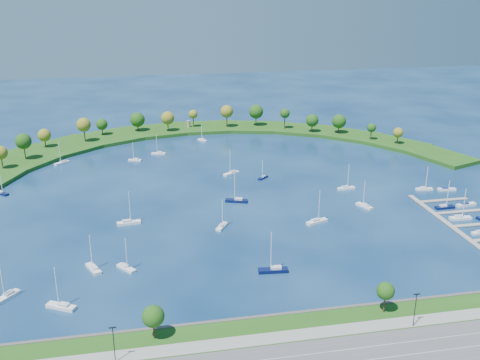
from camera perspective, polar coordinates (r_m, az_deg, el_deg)
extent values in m
plane|color=#082348|center=(254.49, -0.89, -1.29)|extent=(700.00, 700.00, 0.00)
cube|color=#474442|center=(164.67, 5.63, -13.56)|extent=(420.00, 1.20, 1.80)
cube|color=#515154|center=(147.60, 8.11, -17.73)|extent=(420.00, 16.00, 0.12)
cube|color=gray|center=(155.98, 6.77, -15.37)|extent=(420.00, 5.00, 0.12)
cube|color=silver|center=(149.43, 7.79, -17.15)|extent=(420.00, 0.15, 0.02)
cylinder|color=#382314|center=(153.72, -8.79, -14.90)|extent=(0.56, 0.56, 5.25)
sphere|color=#1C4611|center=(151.60, -8.86, -13.70)|extent=(6.00, 6.00, 6.00)
cylinder|color=#382314|center=(167.48, 14.54, -12.12)|extent=(0.56, 0.56, 5.60)
sphere|color=#1C4611|center=(165.53, 14.65, -10.99)|extent=(5.20, 5.20, 5.20)
cylinder|color=black|center=(146.02, -12.75, -16.12)|extent=(0.24, 0.24, 10.00)
cylinder|color=black|center=(162.47, 17.45, -12.59)|extent=(0.24, 0.24, 10.00)
cube|color=#224B14|center=(318.02, -21.87, 1.76)|extent=(54.07, 56.09, 2.00)
cube|color=#224B14|center=(336.22, -17.75, 3.16)|extent=(55.20, 54.07, 2.00)
cube|color=#224B14|center=(350.47, -13.31, 4.22)|extent=(53.65, 48.47, 2.00)
cube|color=#224B14|center=(360.45, -8.65, 4.95)|extent=(49.62, 39.75, 2.00)
cube|color=#224B14|center=(365.96, -3.87, 5.35)|extent=(44.32, 29.96, 2.00)
cube|color=#224B14|center=(366.87, 0.97, 5.43)|extent=(49.49, 38.05, 2.00)
cube|color=#224B14|center=(363.17, 5.78, 5.19)|extent=(51.13, 44.12, 2.00)
cube|color=#224B14|center=(354.93, 10.50, 4.62)|extent=(49.19, 47.96, 2.00)
cube|color=#224B14|center=(342.33, 15.05, 3.72)|extent=(43.90, 49.49, 2.00)
cube|color=#224B14|center=(325.65, 19.32, 2.47)|extent=(35.67, 48.74, 2.00)
cylinder|color=#382314|center=(304.30, -23.15, 1.71)|extent=(0.56, 0.56, 6.96)
sphere|color=olive|center=(302.98, -23.27, 2.58)|extent=(6.88, 6.88, 6.88)
cylinder|color=#382314|center=(315.55, -21.14, 2.70)|extent=(0.56, 0.56, 8.30)
sphere|color=#1C4611|center=(314.04, -21.27, 3.72)|extent=(8.37, 8.37, 8.37)
cylinder|color=#382314|center=(335.73, -19.29, 3.65)|extent=(0.56, 0.56, 5.62)
sphere|color=olive|center=(334.66, -19.37, 4.35)|extent=(7.32, 7.32, 7.32)
cylinder|color=#382314|center=(340.10, -15.61, 4.49)|extent=(0.56, 0.56, 8.59)
sphere|color=olive|center=(338.67, -15.70, 5.46)|extent=(8.26, 8.26, 8.26)
cylinder|color=#382314|center=(353.32, -13.89, 4.91)|extent=(0.56, 0.56, 5.27)
sphere|color=#1C4611|center=(352.36, -13.95, 5.54)|extent=(6.97, 6.97, 6.97)
cylinder|color=#382314|center=(358.30, -10.39, 5.38)|extent=(0.56, 0.56, 5.41)
sphere|color=#1C4611|center=(357.24, -10.44, 6.08)|extent=(9.20, 9.20, 9.20)
cylinder|color=#382314|center=(354.65, -7.37, 5.51)|extent=(0.56, 0.56, 6.82)
sphere|color=olive|center=(353.47, -7.41, 6.31)|extent=(8.29, 8.29, 8.29)
cylinder|color=#382314|center=(363.50, -4.80, 5.98)|extent=(0.56, 0.56, 7.23)
sphere|color=olive|center=(362.41, -4.82, 6.71)|extent=(5.76, 5.76, 5.76)
cylinder|color=#382314|center=(361.97, -1.35, 6.10)|extent=(0.56, 0.56, 8.62)
sphere|color=olive|center=(360.63, -1.36, 7.02)|extent=(8.16, 8.16, 8.16)
cylinder|color=#382314|center=(365.82, 1.65, 6.15)|extent=(0.56, 0.56, 7.45)
sphere|color=#1C4611|center=(364.57, 1.66, 7.00)|extent=(9.17, 9.17, 9.17)
cylinder|color=#382314|center=(358.80, 4.59, 5.93)|extent=(0.56, 0.56, 8.75)
sphere|color=#1C4611|center=(357.52, 4.61, 6.80)|extent=(6.19, 6.19, 6.19)
cylinder|color=#382314|center=(352.79, 7.36, 5.35)|extent=(0.56, 0.56, 5.83)
sphere|color=#1C4611|center=(351.72, 7.39, 6.06)|extent=(7.91, 7.91, 7.91)
cylinder|color=#382314|center=(352.70, 10.05, 5.20)|extent=(0.56, 0.56, 5.73)
sphere|color=#1C4611|center=(351.61, 10.10, 5.92)|extent=(8.68, 8.68, 8.68)
cylinder|color=#382314|center=(341.03, 13.24, 4.54)|extent=(0.56, 0.56, 6.35)
sphere|color=#1C4611|center=(339.99, 13.30, 5.23)|extent=(5.34, 5.34, 5.34)
cylinder|color=#382314|center=(336.10, 15.80, 4.03)|extent=(0.56, 0.56, 5.59)
sphere|color=olive|center=(335.10, 15.86, 4.68)|extent=(5.93, 5.93, 5.93)
cylinder|color=gray|center=(363.41, -5.29, 5.70)|extent=(2.20, 2.20, 4.00)
cylinder|color=gray|center=(362.90, -5.30, 6.03)|extent=(2.60, 2.60, 0.30)
cube|color=gray|center=(229.03, 21.69, -5.12)|extent=(2.20, 82.00, 0.40)
cube|color=gray|center=(240.47, 23.31, -4.17)|extent=(22.00, 2.00, 0.40)
cube|color=gray|center=(250.49, 21.67, -3.01)|extent=(22.00, 2.00, 0.40)
cube|color=gray|center=(260.79, 20.16, -1.94)|extent=(22.00, 2.00, 0.40)
cylinder|color=#382314|center=(266.38, 22.19, -1.70)|extent=(0.36, 0.36, 1.60)
cube|color=white|center=(224.89, 7.88, -4.24)|extent=(9.54, 5.67, 1.11)
cube|color=silver|center=(223.97, 7.71, -4.07)|extent=(3.66, 2.83, 0.77)
cylinder|color=silver|center=(222.71, 8.11, -2.60)|extent=(0.32, 0.32, 12.44)
cube|color=#09113D|center=(272.67, 2.37, 0.23)|extent=(6.07, 5.70, 0.78)
cube|color=silver|center=(272.95, 2.45, 0.40)|extent=(2.55, 2.47, 0.55)
cylinder|color=silver|center=(270.71, 2.32, 1.16)|extent=(0.32, 0.32, 8.79)
cube|color=white|center=(338.83, -3.86, 4.09)|extent=(5.58, 6.90, 0.84)
cube|color=silver|center=(338.13, -3.78, 4.18)|extent=(2.52, 2.80, 0.59)
cylinder|color=silver|center=(337.90, -3.94, 4.95)|extent=(0.32, 0.32, 9.47)
cube|color=white|center=(304.72, -10.70, 2.00)|extent=(7.23, 3.82, 0.84)
cube|color=silver|center=(304.32, -10.58, 2.13)|extent=(2.72, 1.99, 0.58)
cylinder|color=silver|center=(303.39, -10.86, 2.93)|extent=(0.32, 0.32, 9.40)
cube|color=#09113D|center=(274.15, -23.15, -1.28)|extent=(6.81, 6.46, 0.88)
cube|color=silver|center=(274.48, -23.27, -1.10)|extent=(2.87, 2.79, 0.62)
cylinder|color=silver|center=(271.96, -23.23, -0.24)|extent=(0.32, 0.32, 9.91)
cube|color=white|center=(192.20, -11.54, -8.84)|extent=(6.66, 7.63, 0.95)
cube|color=silver|center=(192.39, -11.70, -8.55)|extent=(2.94, 3.15, 0.67)
cylinder|color=silver|center=(189.07, -11.54, -7.34)|extent=(0.32, 0.32, 10.73)
cube|color=white|center=(194.29, -14.75, -8.77)|extent=(5.83, 8.81, 1.03)
cube|color=silver|center=(193.17, -14.68, -8.64)|extent=(2.80, 3.44, 0.72)
cylinder|color=silver|center=(192.03, -14.99, -7.02)|extent=(0.32, 0.32, 11.61)
cube|color=white|center=(186.66, -22.74, -10.98)|extent=(7.48, 8.39, 1.06)
cube|color=silver|center=(186.68, -22.57, -10.63)|extent=(3.29, 3.48, 0.74)
cylinder|color=silver|center=(183.25, -23.17, -9.31)|extent=(0.32, 0.32, 11.90)
cube|color=white|center=(309.20, -17.74, 1.67)|extent=(7.84, 7.07, 0.99)
cube|color=silver|center=(309.38, -17.63, 1.86)|extent=(3.26, 3.10, 0.69)
cylinder|color=silver|center=(307.14, -17.96, 2.72)|extent=(0.32, 0.32, 11.16)
cube|color=#09113D|center=(187.25, 3.40, -9.21)|extent=(10.11, 3.66, 1.19)
cube|color=silver|center=(186.91, 3.71, -8.92)|extent=(3.63, 2.25, 0.83)
cylinder|color=silver|center=(183.74, 3.20, -7.23)|extent=(0.32, 0.32, 13.36)
cube|color=white|center=(314.30, -8.34, 2.69)|extent=(7.95, 3.36, 0.92)
cube|color=silver|center=(313.99, -8.21, 2.83)|extent=(2.90, 1.92, 0.65)
cylinder|color=silver|center=(312.79, -8.50, 3.68)|extent=(0.32, 0.32, 10.40)
cube|color=white|center=(218.79, -1.85, -4.77)|extent=(5.99, 7.83, 0.94)
cube|color=silver|center=(217.80, -1.93, -4.66)|extent=(2.75, 3.15, 0.66)
cylinder|color=silver|center=(217.01, -1.81, -3.32)|extent=(0.32, 0.32, 10.59)
cube|color=white|center=(243.91, 12.59, -2.61)|extent=(5.40, 8.34, 0.97)
cube|color=silver|center=(243.11, 12.74, -2.49)|extent=(2.62, 3.25, 0.68)
cylinder|color=silver|center=(242.17, 12.58, -1.26)|extent=(0.32, 0.32, 10.96)
cube|color=#09113D|center=(243.40, -0.36, -2.14)|extent=(10.01, 5.66, 1.16)
cube|color=silver|center=(242.91, -0.13, -1.94)|extent=(3.81, 2.88, 0.81)
cylinder|color=silver|center=(240.97, -0.54, -0.57)|extent=(0.32, 0.32, 13.03)
cube|color=white|center=(278.11, -0.90, 0.67)|extent=(8.84, 6.73, 1.06)
cube|color=silver|center=(278.38, -0.76, 0.88)|extent=(3.55, 3.10, 0.74)
cylinder|color=silver|center=(275.63, -1.01, 1.91)|extent=(0.32, 0.32, 11.94)
cube|color=white|center=(226.01, -11.28, -4.32)|extent=(9.54, 3.65, 1.12)
cube|color=silver|center=(225.56, -11.54, -4.12)|extent=(3.44, 2.18, 0.78)
cylinder|color=silver|center=(223.44, -11.21, -2.69)|extent=(0.32, 0.32, 12.57)
cube|color=white|center=(262.91, 10.81, -0.84)|extent=(8.46, 3.24, 0.99)
cube|color=silver|center=(262.25, 10.66, -0.69)|extent=(3.06, 1.94, 0.69)
cylinder|color=silver|center=(261.20, 11.02, 0.42)|extent=(0.32, 0.32, 11.14)
cube|color=white|center=(176.22, -17.81, -12.23)|extent=(9.21, 6.62, 1.09)
cube|color=silver|center=(175.26, -17.59, -12.03)|extent=(3.65, 3.10, 0.77)
cylinder|color=silver|center=(173.28, -18.24, -10.28)|extent=(0.32, 0.32, 12.30)
cube|color=silver|center=(231.73, 23.27, -4.83)|extent=(2.63, 1.57, 0.61)
cube|color=white|center=(242.93, 21.60, -3.65)|extent=(9.07, 3.01, 1.07)
cube|color=silver|center=(242.16, 21.44, -3.47)|extent=(3.23, 1.93, 0.75)
cylinder|color=silver|center=(240.91, 21.94, -2.20)|extent=(0.32, 0.32, 12.08)
cube|color=#09113D|center=(252.13, 20.20, -2.64)|extent=(8.51, 2.60, 1.01)
cube|color=silver|center=(251.38, 20.06, -2.48)|extent=(3.00, 1.74, 0.71)
cylinder|color=silver|center=(250.34, 20.50, -1.31)|extent=(0.32, 0.32, 11.40)
cube|color=white|center=(258.16, 22.12, -2.37)|extent=(9.18, 3.82, 1.07)
cube|color=navy|center=(257.27, 22.00, -2.21)|extent=(3.35, 2.20, 0.75)
cube|color=white|center=(270.92, 18.31, -0.90)|extent=(7.92, 2.79, 0.93)
cube|color=silver|center=(270.34, 18.18, -0.75)|extent=(2.83, 1.74, 0.65)
cylinder|color=silver|center=(269.33, 18.56, 0.24)|extent=(0.32, 0.32, 10.49)
cube|color=white|center=(274.06, 20.36, -0.90)|extent=(8.48, 3.58, 0.99)
cube|color=navy|center=(273.47, 20.22, -0.74)|extent=(3.09, 2.05, 0.69)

